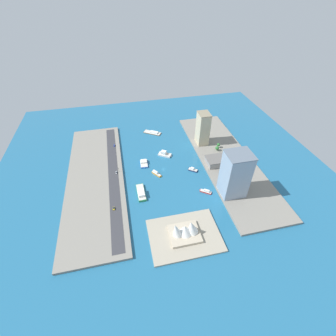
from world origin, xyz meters
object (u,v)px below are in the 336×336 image
object	(u,v)px
van_white	(116,173)
opera_landmark	(185,230)
tower_tall_glass	(235,174)
hatchback_blue	(114,145)
traffic_light_waterfront	(119,169)
catamaran_blue	(144,163)
barge_flat_brown	(153,133)
carpark_squat_concrete	(223,160)
patrol_launch_navy	(193,170)
water_taxi_orange	(156,173)
taxi_yellow_cab	(114,208)
ferry_white_commuter	(165,154)
ferry_green_doubledeck	(141,192)
tugboat_red	(206,191)
office_block_beige	(203,129)

from	to	relation	value
van_white	opera_landmark	world-z (taller)	opera_landmark
van_white	tower_tall_glass	bearing A→B (deg)	154.02
hatchback_blue	traffic_light_waterfront	size ratio (longest dim) A/B	0.80
catamaran_blue	hatchback_blue	distance (m)	61.79
barge_flat_brown	carpark_squat_concrete	world-z (taller)	carpark_squat_concrete
patrol_launch_navy	carpark_squat_concrete	world-z (taller)	carpark_squat_concrete
barge_flat_brown	opera_landmark	size ratio (longest dim) A/B	0.96
tower_tall_glass	water_taxi_orange	bearing A→B (deg)	-33.62
carpark_squat_concrete	tower_tall_glass	bearing A→B (deg)	77.95
taxi_yellow_cab	patrol_launch_navy	bearing A→B (deg)	-156.38
water_taxi_orange	traffic_light_waterfront	xyz separation A→B (m)	(47.25, -12.63, 5.59)
ferry_white_commuter	carpark_squat_concrete	world-z (taller)	carpark_squat_concrete
catamaran_blue	traffic_light_waterfront	xyz separation A→B (m)	(34.46, 12.34, 5.65)
ferry_green_doubledeck	water_taxi_orange	distance (m)	38.77
barge_flat_brown	patrol_launch_navy	size ratio (longest dim) A/B	2.28
van_white	opera_landmark	distance (m)	124.31
catamaran_blue	carpark_squat_concrete	bearing A→B (deg)	166.93
patrol_launch_navy	van_white	world-z (taller)	van_white
tower_tall_glass	opera_landmark	distance (m)	85.20
patrol_launch_navy	hatchback_blue	size ratio (longest dim) A/B	2.46
water_taxi_orange	catamaran_blue	bearing A→B (deg)	-62.88
ferry_green_doubledeck	hatchback_blue	xyz separation A→B (m)	(26.40, -104.24, 1.57)
van_white	ferry_green_doubledeck	bearing A→B (deg)	123.09
carpark_squat_concrete	hatchback_blue	bearing A→B (deg)	-27.21
ferry_white_commuter	traffic_light_waterfront	xyz separation A→B (m)	(66.35, 25.56, 4.91)
carpark_squat_concrete	taxi_yellow_cab	size ratio (longest dim) A/B	10.17
water_taxi_orange	hatchback_blue	bearing A→B (deg)	-55.64
ferry_white_commuter	tugboat_red	distance (m)	89.43
ferry_green_doubledeck	taxi_yellow_cab	bearing A→B (deg)	30.00
hatchback_blue	opera_landmark	bearing A→B (deg)	109.65
water_taxi_orange	van_white	distance (m)	51.81
ferry_white_commuter	opera_landmark	size ratio (longest dim) A/B	0.66
carpark_squat_concrete	taxi_yellow_cab	bearing A→B (deg)	18.57
water_taxi_orange	tugboat_red	bearing A→B (deg)	139.25
carpark_squat_concrete	traffic_light_waterfront	world-z (taller)	carpark_squat_concrete
carpark_squat_concrete	van_white	distance (m)	142.95
tower_tall_glass	taxi_yellow_cab	size ratio (longest dim) A/B	12.47
ferry_green_doubledeck	barge_flat_brown	size ratio (longest dim) A/B	1.02
hatchback_blue	ferry_green_doubledeck	bearing A→B (deg)	104.21
tower_tall_glass	hatchback_blue	size ratio (longest dim) A/B	10.76
ferry_white_commuter	patrol_launch_navy	world-z (taller)	ferry_white_commuter
taxi_yellow_cab	tower_tall_glass	bearing A→B (deg)	178.30
barge_flat_brown	traffic_light_waterfront	size ratio (longest dim) A/B	4.48
taxi_yellow_cab	traffic_light_waterfront	size ratio (longest dim) A/B	0.69
patrol_launch_navy	carpark_squat_concrete	xyz separation A→B (m)	(-42.87, -3.68, 6.01)
ferry_green_doubledeck	opera_landmark	size ratio (longest dim) A/B	0.98
water_taxi_orange	office_block_beige	distance (m)	100.12
catamaran_blue	van_white	xyz separation A→B (m)	(37.91, 14.52, 2.23)
water_taxi_orange	tower_tall_glass	size ratio (longest dim) A/B	0.26
ferry_green_doubledeck	opera_landmark	world-z (taller)	opera_landmark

